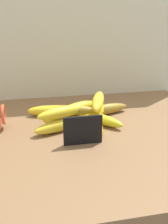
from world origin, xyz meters
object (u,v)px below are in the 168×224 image
Objects in this scene: chalkboard_sign at (83,131)px; banana_8 at (73,121)px; banana_5 at (61,125)px; banana_9 at (105,109)px; banana_13 at (61,112)px; banana_0 at (78,114)px; banana_3 at (96,113)px; banana_2 at (65,111)px; banana_6 at (97,125)px; banana_11 at (97,103)px; banana_4 at (51,111)px; banana_12 at (72,111)px; banana_7 at (80,107)px; banana_10 at (98,101)px; banana_1 at (101,119)px.

chalkboard_sign reaches higher than banana_8.
banana_9 is (17.25, 10.79, -0.05)cm from banana_5.
banana_8 is 1.23× the size of banana_13.
banana_8 is at bearing -112.39° from banana_0.
banana_0 is at bearing 170.12° from banana_3.
chalkboard_sign is at bearing -84.78° from banana_2.
banana_0 is 12.14cm from banana_6.
banana_2 is at bearing 155.77° from banana_11.
banana_2 is 9.48cm from banana_8.
banana_4 is 11.79cm from banana_8.
banana_12 is at bearing -116.68° from banana_0.
banana_13 is (-13.56, -6.71, -0.08)cm from banana_11.
banana_9 reaches higher than banana_8.
banana_7 reaches higher than banana_9.
banana_7 is (5.89, 1.63, 0.18)cm from banana_2.
banana_3 reaches higher than banana_9.
banana_3 reaches higher than banana_0.
banana_2 is at bearing 118.79° from banana_6.
banana_6 is 11.07cm from banana_11.
banana_2 is at bearing -6.24° from banana_4.
chalkboard_sign is 0.69× the size of banana_6.
banana_7 is 0.94× the size of banana_13.
banana_11 is at bearing -60.12° from banana_3.
banana_0 is at bearing -39.71° from banana_2.
banana_8 is at bearing -111.49° from banana_7.
banana_13 reaches higher than banana_2.
banana_10 is (14.11, 8.63, 4.14)cm from banana_5.
banana_2 is 12.66cm from banana_10.
banana_4 is 20.08cm from banana_6.
banana_4 is at bearing 145.78° from banana_1.
banana_6 is at bearing -39.75° from banana_12.
banana_7 is (-4.88, 11.73, 0.39)cm from banana_1.
banana_12 is at bearing -152.72° from banana_10.
banana_12 is (-9.61, -4.16, -0.68)cm from banana_11.
banana_7 is (10.75, 1.10, 0.15)cm from banana_4.
banana_3 is at bearing 76.50° from banana_6.
banana_6 and banana_8 have the same top height.
banana_13 is at bearing -152.83° from banana_8.
banana_10 is at bearing 28.90° from banana_13.
banana_7 is at bearing 68.51° from banana_8.
banana_8 is 3.49cm from banana_12.
chalkboard_sign reaches higher than banana_7.
banana_0 is 8.12cm from banana_11.
banana_10 reaches higher than banana_5.
banana_12 reaches higher than banana_1.
banana_4 is at bearing 99.88° from banana_13.
banana_10 is at bearing -44.77° from banana_7.
banana_8 is 15.05cm from banana_9.
banana_12 is (-0.87, 13.55, 1.34)cm from chalkboard_sign.
banana_4 reaches higher than banana_8.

